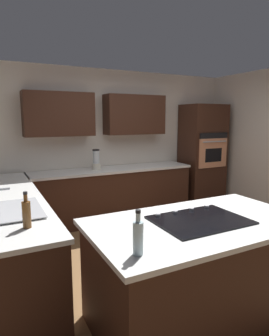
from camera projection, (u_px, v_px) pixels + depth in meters
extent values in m
plane|color=brown|center=(173.00, 258.00, 3.69)|extent=(14.00, 14.00, 0.00)
cube|color=silver|center=(110.00, 143.00, 5.32)|extent=(6.00, 0.10, 2.60)
cube|color=#381E14|center=(135.00, 115.00, 5.22)|extent=(1.10, 0.34, 0.69)
cube|color=#381E14|center=(59.00, 114.00, 4.62)|extent=(1.10, 0.34, 0.69)
cube|color=#381E14|center=(113.00, 195.00, 5.09)|extent=(2.80, 0.60, 0.86)
cube|color=silver|center=(113.00, 170.00, 5.01)|extent=(2.84, 0.64, 0.04)
cube|color=#381E14|center=(13.00, 236.00, 3.29)|extent=(0.60, 2.90, 0.86)
cube|color=silver|center=(10.00, 198.00, 3.22)|extent=(0.64, 2.94, 0.04)
cube|color=#381E14|center=(198.00, 273.00, 2.51)|extent=(1.79, 0.97, 0.86)
cube|color=silver|center=(200.00, 223.00, 2.44)|extent=(1.87, 1.05, 0.04)
cube|color=#381E14|center=(202.00, 156.00, 5.86)|extent=(0.80, 0.60, 2.02)
cube|color=tan|center=(213.00, 153.00, 5.57)|extent=(0.66, 0.03, 0.56)
cube|color=black|center=(213.00, 155.00, 5.56)|extent=(0.40, 0.01, 0.26)
cube|color=black|center=(214.00, 136.00, 5.51)|extent=(0.66, 0.02, 0.11)
cylinder|color=silver|center=(215.00, 142.00, 5.50)|extent=(0.56, 0.02, 0.02)
cube|color=#515456|center=(13.00, 206.00, 2.83)|extent=(0.40, 0.30, 0.02)
cube|color=#515456|center=(17.00, 216.00, 2.53)|extent=(0.40, 0.30, 0.02)
cube|color=#B7BABF|center=(15.00, 210.00, 2.68)|extent=(0.46, 0.70, 0.01)
cube|color=black|center=(200.00, 220.00, 2.43)|extent=(0.76, 0.56, 0.01)
cylinder|color=#B2B2B7|center=(207.00, 206.00, 2.75)|extent=(0.04, 0.04, 0.02)
cylinder|color=#B2B2B7|center=(191.00, 209.00, 2.67)|extent=(0.04, 0.04, 0.02)
cylinder|color=#B2B2B7|center=(175.00, 212.00, 2.59)|extent=(0.04, 0.04, 0.02)
cylinder|color=#B2B2B7|center=(158.00, 215.00, 2.51)|extent=(0.04, 0.04, 0.02)
cylinder|color=beige|center=(96.00, 166.00, 4.87)|extent=(0.15, 0.15, 0.11)
cylinder|color=silver|center=(96.00, 157.00, 4.84)|extent=(0.11, 0.11, 0.21)
cylinder|color=black|center=(96.00, 150.00, 4.82)|extent=(0.12, 0.12, 0.03)
cylinder|color=brown|center=(27.00, 215.00, 2.26)|extent=(0.07, 0.07, 0.21)
cylinder|color=brown|center=(25.00, 198.00, 2.24)|extent=(0.03, 0.03, 0.06)
cylinder|color=black|center=(25.00, 193.00, 2.23)|extent=(0.03, 0.03, 0.02)
cylinder|color=silver|center=(138.00, 238.00, 1.81)|extent=(0.07, 0.07, 0.21)
cylinder|color=silver|center=(138.00, 218.00, 1.79)|extent=(0.03, 0.03, 0.06)
cylinder|color=black|center=(138.00, 211.00, 1.78)|extent=(0.03, 0.03, 0.02)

